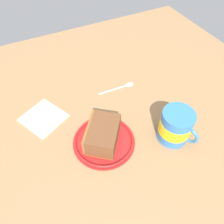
# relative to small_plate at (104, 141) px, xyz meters

# --- Properties ---
(ground_plane) EXTENTS (1.19, 1.19, 0.03)m
(ground_plane) POSITION_rel_small_plate_xyz_m (0.09, 0.05, -0.02)
(ground_plane) COLOR #936D47
(small_plate) EXTENTS (0.18, 0.18, 0.01)m
(small_plate) POSITION_rel_small_plate_xyz_m (0.00, 0.00, 0.00)
(small_plate) COLOR red
(small_plate) RESTS_ON ground_plane
(cake_slice) EXTENTS (0.14, 0.14, 0.06)m
(cake_slice) POSITION_rel_small_plate_xyz_m (-0.00, 0.00, 0.03)
(cake_slice) COLOR brown
(cake_slice) RESTS_ON small_plate
(tea_mug) EXTENTS (0.09, 0.11, 0.10)m
(tea_mug) POSITION_rel_small_plate_xyz_m (0.19, -0.07, 0.05)
(tea_mug) COLOR #3372BF
(tea_mug) RESTS_ON ground_plane
(teaspoon) EXTENTS (0.14, 0.02, 0.01)m
(teaspoon) POSITION_rel_small_plate_xyz_m (0.16, 0.18, -0.00)
(teaspoon) COLOR silver
(teaspoon) RESTS_ON ground_plane
(folded_napkin) EXTENTS (0.16, 0.16, 0.01)m
(folded_napkin) POSITION_rel_small_plate_xyz_m (-0.13, 0.16, -0.00)
(folded_napkin) COLOR beige
(folded_napkin) RESTS_ON ground_plane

